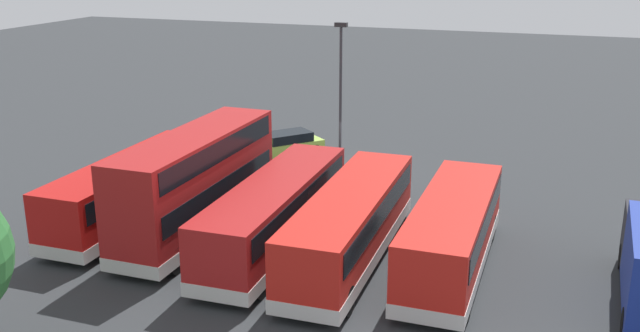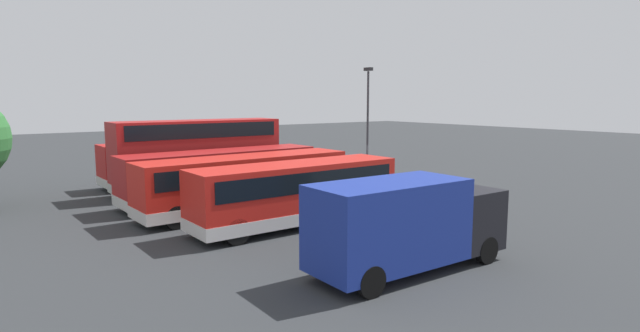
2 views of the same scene
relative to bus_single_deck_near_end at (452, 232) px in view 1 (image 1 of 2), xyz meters
name	(u,v)px [view 1 (image 1 of 2)]	position (x,y,z in m)	size (l,w,h in m)	color
ground_plane	(354,170)	(7.36, -11.07, -1.62)	(140.00, 140.00, 0.00)	#2D3033
bus_single_deck_near_end	(452,232)	(0.00, 0.00, 0.00)	(2.65, 10.28, 2.95)	red
bus_single_deck_second	(351,223)	(3.96, 0.47, 0.00)	(2.84, 11.51, 2.95)	red
bus_single_deck_third	(275,212)	(7.29, 0.30, 0.00)	(2.85, 11.56, 2.95)	#A51919
bus_double_decker_fourth	(196,181)	(11.10, 0.03, 0.83)	(2.65, 10.59, 4.55)	#A51919
bus_single_deck_fifth	(132,188)	(14.62, -0.25, 0.00)	(2.66, 10.75, 2.95)	#B71411
car_hatchback_silver	(285,144)	(12.14, -12.56, -0.92)	(4.34, 4.67, 1.43)	#A5D14C
lamp_post_tall	(341,83)	(8.51, -12.05, 3.12)	(0.70, 0.30, 8.12)	#38383D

